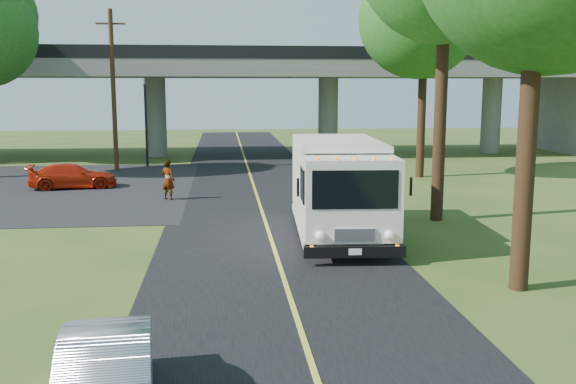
{
  "coord_description": "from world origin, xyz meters",
  "views": [
    {
      "loc": [
        -1.48,
        -13.09,
        4.77
      ],
      "look_at": [
        0.49,
        6.07,
        1.6
      ],
      "focal_mm": 40.0,
      "sensor_mm": 36.0,
      "label": 1
    }
  ],
  "objects": [
    {
      "name": "overpass",
      "position": [
        0.0,
        32.0,
        4.56
      ],
      "size": [
        54.0,
        10.0,
        7.3
      ],
      "color": "slate",
      "rests_on": "ground"
    },
    {
      "name": "lane_line",
      "position": [
        0.0,
        10.0,
        0.03
      ],
      "size": [
        0.12,
        90.0,
        0.01
      ],
      "primitive_type": "cube",
      "color": "gold",
      "rests_on": "road"
    },
    {
      "name": "road",
      "position": [
        0.0,
        10.0,
        0.01
      ],
      "size": [
        7.0,
        90.0,
        0.02
      ],
      "primitive_type": "cube",
      "color": "black",
      "rests_on": "ground"
    },
    {
      "name": "traffic_signal",
      "position": [
        -6.0,
        26.0,
        3.2
      ],
      "size": [
        0.18,
        0.22,
        5.2
      ],
      "color": "black",
      "rests_on": "ground"
    },
    {
      "name": "silver_sedan",
      "position": [
        -3.2,
        -4.24,
        0.62
      ],
      "size": [
        1.72,
        3.89,
        1.24
      ],
      "primitive_type": "imported",
      "rotation": [
        0.0,
        0.0,
        0.11
      ],
      "color": "#94979C",
      "rests_on": "ground"
    },
    {
      "name": "parking_lot",
      "position": [
        -11.0,
        18.0,
        0.01
      ],
      "size": [
        16.0,
        18.0,
        0.01
      ],
      "primitive_type": "cube",
      "color": "black",
      "rests_on": "ground"
    },
    {
      "name": "pedestrian",
      "position": [
        -3.8,
        14.21,
        0.86
      ],
      "size": [
        0.75,
        0.67,
        1.72
      ],
      "primitive_type": "imported",
      "rotation": [
        0.0,
        0.0,
        2.61
      ],
      "color": "gray",
      "rests_on": "ground"
    },
    {
      "name": "tree_right_far",
      "position": [
        9.21,
        19.84,
        8.3
      ],
      "size": [
        5.77,
        5.67,
        10.99
      ],
      "color": "#382314",
      "rests_on": "ground"
    },
    {
      "name": "ground",
      "position": [
        0.0,
        0.0,
        0.0
      ],
      "size": [
        120.0,
        120.0,
        0.0
      ],
      "primitive_type": "plane",
      "color": "#354C1B",
      "rests_on": "ground"
    },
    {
      "name": "utility_pole",
      "position": [
        -7.5,
        24.0,
        4.59
      ],
      "size": [
        1.6,
        0.26,
        9.0
      ],
      "color": "#472D19",
      "rests_on": "ground"
    },
    {
      "name": "step_van",
      "position": [
        2.2,
        6.82,
        1.67
      ],
      "size": [
        3.11,
        7.45,
        3.07
      ],
      "rotation": [
        0.0,
        0.0,
        -0.06
      ],
      "color": "silver",
      "rests_on": "ground"
    },
    {
      "name": "red_sedan",
      "position": [
        -8.57,
        17.89,
        0.59
      ],
      "size": [
        4.26,
        2.23,
        1.18
      ],
      "primitive_type": "imported",
      "rotation": [
        0.0,
        0.0,
        1.72
      ],
      "color": "#B7210B",
      "rests_on": "ground"
    }
  ]
}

